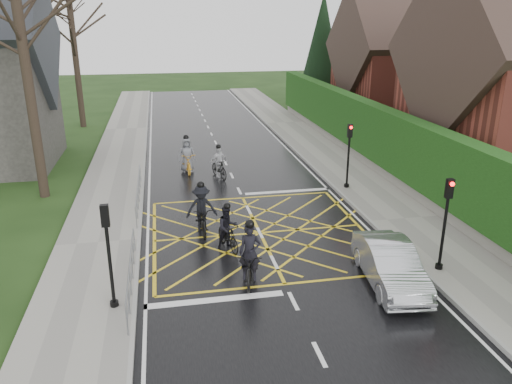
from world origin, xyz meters
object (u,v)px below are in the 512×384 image
object	(u,v)px
cyclist_rear	(250,261)
cyclist_mid	(202,213)
car	(390,264)
cyclist_front	(219,166)
cyclist_lead	(187,159)
cyclist_back	(228,232)

from	to	relation	value
cyclist_rear	cyclist_mid	distance (m)	4.30
car	cyclist_front	bearing A→B (deg)	114.47
cyclist_rear	cyclist_front	bearing A→B (deg)	101.09
cyclist_mid	cyclist_lead	world-z (taller)	cyclist_lead
cyclist_rear	cyclist_mid	size ratio (longest dim) A/B	1.05
cyclist_rear	cyclist_lead	world-z (taller)	cyclist_rear
cyclist_rear	cyclist_back	xyz separation A→B (m)	(-0.38, 2.41, -0.01)
cyclist_back	cyclist_mid	world-z (taller)	cyclist_mid
cyclist_mid	cyclist_front	xyz separation A→B (m)	(1.47, 6.69, -0.09)
cyclist_back	cyclist_mid	distance (m)	1.89
cyclist_rear	cyclist_front	xyz separation A→B (m)	(0.33, 10.84, -0.01)
cyclist_back	cyclist_mid	size ratio (longest dim) A/B	0.85
cyclist_back	car	bearing A→B (deg)	-52.66
cyclist_back	cyclist_mid	bearing A→B (deg)	98.17
cyclist_rear	cyclist_back	distance (m)	2.44
cyclist_back	cyclist_lead	xyz separation A→B (m)	(-0.85, 9.72, 0.05)
cyclist_lead	cyclist_back	bearing A→B (deg)	-90.15
cyclist_rear	cyclist_lead	size ratio (longest dim) A/B	1.03
cyclist_rear	car	xyz separation A→B (m)	(4.20, -1.02, -0.00)
cyclist_lead	car	world-z (taller)	cyclist_lead
cyclist_front	car	xyz separation A→B (m)	(3.88, -11.85, 0.01)
cyclist_mid	cyclist_front	size ratio (longest dim) A/B	1.15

